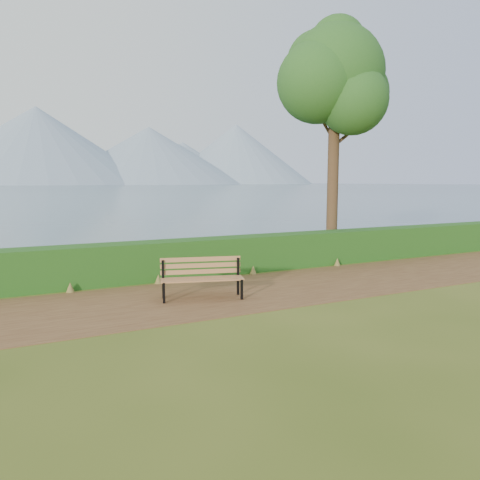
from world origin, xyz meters
TOP-DOWN VIEW (x-y plane):
  - ground at (0.00, 0.00)m, footprint 140.00×140.00m
  - path at (0.00, 0.30)m, footprint 40.00×3.40m
  - hedge at (0.00, 2.60)m, footprint 32.00×0.85m
  - water at (0.00, 260.00)m, footprint 700.00×510.00m
  - bench at (-0.67, 0.20)m, footprint 1.86×0.97m
  - tree at (5.16, 3.23)m, footprint 4.02×3.33m

SIDE VIEW (x-z plane):
  - ground at x=0.00m, z-range 0.00..0.00m
  - path at x=0.00m, z-range 0.00..0.01m
  - water at x=0.00m, z-range 0.00..0.01m
  - hedge at x=0.00m, z-range 0.00..1.00m
  - bench at x=-0.67m, z-range 0.07..0.96m
  - tree at x=5.16m, z-range 1.89..9.66m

